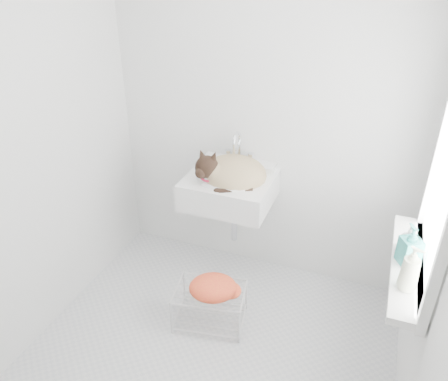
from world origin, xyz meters
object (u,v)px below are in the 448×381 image
(cat, at_px, (231,173))
(bottle_c, at_px, (407,250))
(wire_rack, at_px, (210,304))
(bottle_b, at_px, (406,262))
(bottle_a, at_px, (405,288))
(sink, at_px, (230,177))

(cat, xyz_separation_m, bottle_c, (1.14, -0.43, -0.04))
(wire_rack, xyz_separation_m, bottle_b, (1.10, -0.05, 0.70))
(bottle_a, bearing_deg, bottle_b, 90.00)
(sink, height_order, wire_rack, sink)
(bottle_a, bearing_deg, cat, 147.12)
(sink, distance_m, bottle_b, 1.28)
(bottle_a, relative_size, bottle_b, 0.93)
(wire_rack, height_order, bottle_a, bottle_a)
(cat, relative_size, bottle_b, 2.47)
(bottle_c, bearing_deg, bottle_a, -90.00)
(sink, bearing_deg, wire_rack, -84.28)
(sink, bearing_deg, bottle_b, -25.59)
(bottle_a, distance_m, bottle_c, 0.31)
(sink, relative_size, bottle_a, 3.01)
(cat, xyz_separation_m, bottle_b, (1.14, -0.53, -0.04))
(bottle_a, xyz_separation_m, bottle_b, (0.00, 0.20, 0.00))
(sink, relative_size, bottle_c, 4.07)
(sink, relative_size, wire_rack, 1.32)
(cat, distance_m, wire_rack, 0.88)
(sink, xyz_separation_m, bottle_a, (1.15, -0.76, 0.00))
(bottle_b, bearing_deg, bottle_c, 90.00)
(bottle_b, relative_size, bottle_c, 1.45)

